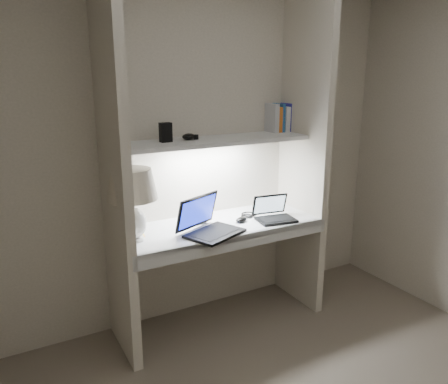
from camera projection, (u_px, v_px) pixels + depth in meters
back_wall at (202, 151)px, 3.22m from camera, size 3.20×0.01×2.50m
alcove_panel_left at (114, 168)px, 2.65m from camera, size 0.06×0.55×2.50m
alcove_panel_right at (304, 149)px, 3.33m from camera, size 0.06×0.55×2.50m
desk at (220, 226)px, 3.12m from camera, size 1.40×0.55×0.04m
desk_apron at (239, 242)px, 2.91m from camera, size 1.46×0.03×0.10m
shelf at (213, 141)px, 3.04m from camera, size 1.40×0.36×0.03m
strip_light at (213, 144)px, 3.05m from camera, size 0.60×0.04×0.02m
table_lamp at (132, 193)px, 2.71m from camera, size 0.32×0.32×0.47m
laptop_main at (208, 225)px, 2.92m from camera, size 0.46×0.44×0.25m
laptop_netbook at (274, 214)px, 3.19m from camera, size 0.30×0.27×0.17m
speaker at (198, 213)px, 3.10m from camera, size 0.11×0.08×0.15m
mouse at (241, 220)px, 3.14m from camera, size 0.11×0.09×0.04m
cable_coil at (249, 214)px, 3.30m from camera, size 0.12×0.12×0.01m
sticky_note at (139, 236)px, 2.87m from camera, size 0.08×0.08×0.00m
book_row at (280, 118)px, 3.40m from camera, size 0.21×0.14×0.22m
shelf_box at (166, 132)px, 2.87m from camera, size 0.08×0.06×0.13m
shelf_gadget at (189, 137)px, 2.98m from camera, size 0.12×0.11×0.04m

